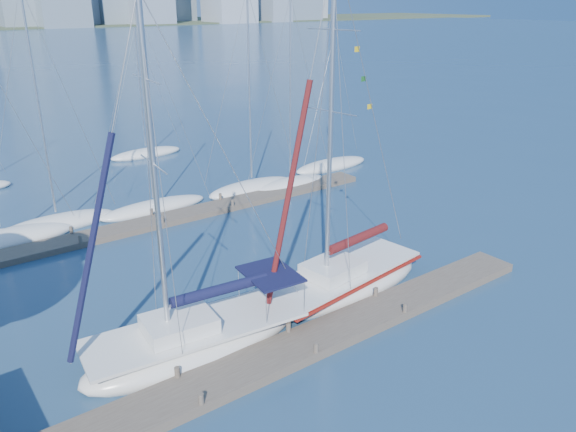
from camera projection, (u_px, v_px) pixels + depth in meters
ground at (302, 350)px, 22.54m from camera, size 700.00×700.00×0.00m
near_dock at (302, 345)px, 22.47m from camera, size 26.00×2.00×0.40m
far_dock at (172, 218)px, 35.57m from camera, size 30.00×1.80×0.36m
sailboat_navy at (196, 328)px, 22.14m from camera, size 9.70×4.02×14.13m
sailboat_maroon at (342, 269)px, 26.65m from camera, size 9.75×4.25×15.79m
bg_boat_0 at (2, 240)px, 32.06m from camera, size 8.32×3.37×13.30m
bg_boat_1 at (58, 223)px, 34.51m from camera, size 7.35×3.28×14.22m
bg_boat_2 at (154, 207)px, 37.24m from camera, size 7.55×4.66×13.21m
bg_boat_3 at (252, 187)px, 41.03m from camera, size 7.39×3.83×14.18m
bg_boat_4 at (290, 184)px, 41.87m from camera, size 6.67×4.13×13.72m
bg_boat_5 at (331, 165)px, 46.66m from camera, size 7.51×3.63×11.43m
bg_boat_7 at (146, 153)px, 50.21m from camera, size 6.62×2.37×11.20m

